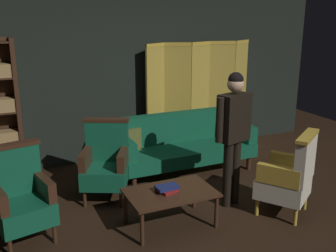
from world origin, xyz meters
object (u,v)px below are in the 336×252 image
folding_screen (200,95)px  book_navy_cloth (167,187)px  armchair_gilt_accent (289,176)px  armchair_wing_right (106,162)px  coffee_table (170,195)px  velvet_couch (183,143)px  book_red_leather (167,190)px  armchair_wing_left (20,197)px  standing_figure (233,127)px

folding_screen → book_navy_cloth: (-1.63, -2.24, -0.51)m
armchair_gilt_accent → armchair_wing_right: (-1.88, 1.35, 0.00)m
coffee_table → book_navy_cloth: (-0.03, 0.02, 0.10)m
armchair_gilt_accent → book_navy_cloth: bearing=166.1°
coffee_table → armchair_wing_right: size_ratio=0.96×
velvet_couch → book_red_leather: bearing=-122.6°
folding_screen → armchair_wing_left: size_ratio=2.04×
folding_screen → book_red_leather: folding_screen is taller
coffee_table → velvet_couch: bearing=58.7°
velvet_couch → armchair_wing_right: armchair_wing_right is taller
armchair_wing_left → book_navy_cloth: (1.54, -0.38, -0.02)m
armchair_wing_left → folding_screen: bearing=30.4°
armchair_gilt_accent → armchair_wing_left: 3.07m
armchair_gilt_accent → book_navy_cloth: 1.49m
coffee_table → armchair_gilt_accent: bearing=-13.4°
coffee_table → folding_screen: bearing=54.7°
coffee_table → armchair_gilt_accent: size_ratio=0.96×
book_red_leather → book_navy_cloth: (0.00, 0.00, 0.03)m
armchair_wing_left → book_red_leather: bearing=-14.0°
book_navy_cloth → folding_screen: bearing=53.9°
standing_figure → book_red_leather: standing_figure is taller
folding_screen → coffee_table: folding_screen is taller
velvet_couch → armchair_gilt_accent: bearing=-73.2°
coffee_table → book_red_leather: (-0.03, 0.02, 0.06)m
velvet_couch → armchair_wing_right: size_ratio=2.04×
standing_figure → book_navy_cloth: (-0.95, -0.14, -0.55)m
book_navy_cloth → velvet_couch: bearing=57.4°
book_red_leather → velvet_couch: bearing=57.4°
armchair_gilt_accent → book_red_leather: bearing=166.1°
standing_figure → book_red_leather: (-0.95, -0.14, -0.59)m
book_red_leather → armchair_wing_left: bearing=166.0°
velvet_couch → armchair_wing_left: 2.66m
armchair_gilt_accent → book_red_leather: 1.49m
velvet_couch → standing_figure: (0.04, -1.28, 0.57)m
armchair_gilt_accent → armchair_wing_left: bearing=166.0°
folding_screen → book_navy_cloth: bearing=-126.1°
armchair_wing_left → book_navy_cloth: bearing=-14.0°
velvet_couch → book_navy_cloth: (-0.91, -1.42, 0.02)m
folding_screen → standing_figure: bearing=-107.9°
standing_figure → book_navy_cloth: standing_figure is taller
armchair_gilt_accent → book_red_leather: armchair_gilt_accent is taller
armchair_wing_right → book_red_leather: (0.43, -0.99, -0.05)m
folding_screen → armchair_wing_right: folding_screen is taller
coffee_table → armchair_wing_right: bearing=114.8°
folding_screen → armchair_wing_left: folding_screen is taller
velvet_couch → book_red_leather: size_ratio=10.38×
standing_figure → book_navy_cloth: 1.11m
folding_screen → velvet_couch: folding_screen is taller
folding_screen → book_red_leather: bearing=-126.1°
velvet_couch → coffee_table: 1.69m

